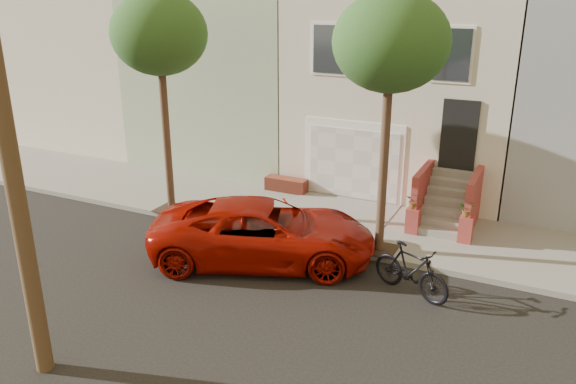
% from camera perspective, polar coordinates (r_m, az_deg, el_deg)
% --- Properties ---
extents(ground, '(90.00, 90.00, 0.00)m').
position_cam_1_polar(ground, '(11.98, -1.33, -12.72)').
color(ground, black).
rests_on(ground, ground).
extents(sidewalk, '(40.00, 3.70, 0.15)m').
position_cam_1_polar(sidewalk, '(16.35, 7.24, -3.34)').
color(sidewalk, gray).
rests_on(sidewalk, ground).
extents(house_row, '(33.10, 11.70, 7.00)m').
position_cam_1_polar(house_row, '(20.89, 12.98, 11.52)').
color(house_row, beige).
rests_on(house_row, sidewalk).
extents(tree_left, '(2.70, 2.57, 6.30)m').
position_cam_1_polar(tree_left, '(16.45, -12.83, 15.13)').
color(tree_left, '#2D2116').
rests_on(tree_left, sidewalk).
extents(tree_mid, '(2.70, 2.57, 6.30)m').
position_cam_1_polar(tree_mid, '(13.45, 10.29, 14.41)').
color(tree_mid, '#2D2116').
rests_on(tree_mid, sidewalk).
extents(pickup_truck, '(6.05, 4.39, 1.53)m').
position_cam_1_polar(pickup_truck, '(14.07, -2.45, -4.04)').
color(pickup_truck, '#950D03').
rests_on(pickup_truck, ground).
extents(motorcycle, '(2.02, 1.25, 1.18)m').
position_cam_1_polar(motorcycle, '(12.89, 12.26, -7.70)').
color(motorcycle, black).
rests_on(motorcycle, ground).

